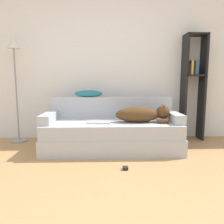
# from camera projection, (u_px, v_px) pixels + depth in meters

# --- Properties ---
(ground_plane) EXTENTS (20.00, 20.00, 0.00)m
(ground_plane) POSITION_uv_depth(u_px,v_px,m) (96.00, 216.00, 1.61)
(ground_plane) COLOR tan
(wall_back) EXTENTS (7.91, 0.06, 2.70)m
(wall_back) POSITION_uv_depth(u_px,v_px,m) (101.00, 60.00, 3.72)
(wall_back) COLOR white
(wall_back) RESTS_ON ground_plane
(couch) EXTENTS (1.94, 0.84, 0.41)m
(couch) POSITION_uv_depth(u_px,v_px,m) (112.00, 136.00, 3.18)
(couch) COLOR #B2B7BC
(couch) RESTS_ON ground_plane
(couch_backrest) EXTENTS (1.90, 0.15, 0.33)m
(couch_backrest) POSITION_uv_depth(u_px,v_px,m) (111.00, 107.00, 3.47)
(couch_backrest) COLOR #B2B7BC
(couch_backrest) RESTS_ON couch
(couch_arm_left) EXTENTS (0.15, 0.65, 0.13)m
(couch_arm_left) POSITION_uv_depth(u_px,v_px,m) (49.00, 117.00, 3.11)
(couch_arm_left) COLOR #B2B7BC
(couch_arm_left) RESTS_ON couch
(couch_arm_right) EXTENTS (0.15, 0.65, 0.13)m
(couch_arm_right) POSITION_uv_depth(u_px,v_px,m) (173.00, 117.00, 3.16)
(couch_arm_right) COLOR #B2B7BC
(couch_arm_right) RESTS_ON couch
(dog) EXTENTS (0.77, 0.29, 0.25)m
(dog) POSITION_uv_depth(u_px,v_px,m) (142.00, 114.00, 3.08)
(dog) COLOR #513319
(dog) RESTS_ON couch
(laptop) EXTENTS (0.35, 0.26, 0.02)m
(laptop) POSITION_uv_depth(u_px,v_px,m) (99.00, 122.00, 3.05)
(laptop) COLOR #B7B7BC
(laptop) RESTS_ON couch
(throw_pillow) EXTENTS (0.44, 0.18, 0.10)m
(throw_pillow) POSITION_uv_depth(u_px,v_px,m) (88.00, 94.00, 3.42)
(throw_pillow) COLOR teal
(throw_pillow) RESTS_ON couch_backrest
(bookshelf) EXTENTS (0.35, 0.26, 1.75)m
(bookshelf) POSITION_uv_depth(u_px,v_px,m) (193.00, 82.00, 3.64)
(bookshelf) COLOR black
(bookshelf) RESTS_ON ground_plane
(floor_lamp) EXTENTS (0.27, 0.27, 1.69)m
(floor_lamp) POSITION_uv_depth(u_px,v_px,m) (14.00, 62.00, 3.44)
(floor_lamp) COLOR gray
(floor_lamp) RESTS_ON ground_plane
(power_adapter) EXTENTS (0.06, 0.06, 0.03)m
(power_adapter) POSITION_uv_depth(u_px,v_px,m) (125.00, 168.00, 2.46)
(power_adapter) COLOR black
(power_adapter) RESTS_ON ground_plane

